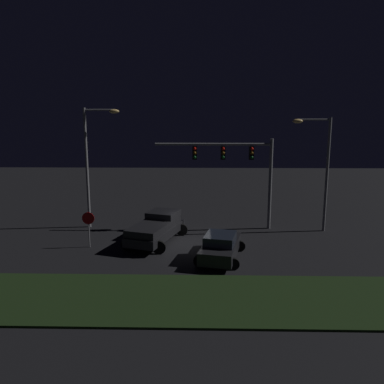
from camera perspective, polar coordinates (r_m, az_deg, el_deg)
ground_plane at (r=24.64m, az=-0.14°, el=-7.59°), size 80.00×80.00×0.00m
grass_median at (r=17.21m, az=-0.84°, el=-15.72°), size 20.44×4.96×0.10m
pickup_truck at (r=24.63m, az=-5.24°, el=-5.21°), size 3.92×5.75×1.80m
car_sedan at (r=21.66m, az=4.33°, el=-8.14°), size 3.07×4.68×1.51m
traffic_signal_gantry at (r=27.07m, az=6.69°, el=4.60°), size 8.32×0.56×6.50m
street_lamp_left at (r=28.09m, az=-14.66°, el=5.54°), size 2.57×0.44×8.62m
street_lamp_right at (r=27.66m, az=18.69°, el=4.51°), size 2.65×0.44×7.95m
stop_sign at (r=24.15m, az=-15.30°, el=-4.48°), size 0.76×0.08×2.23m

